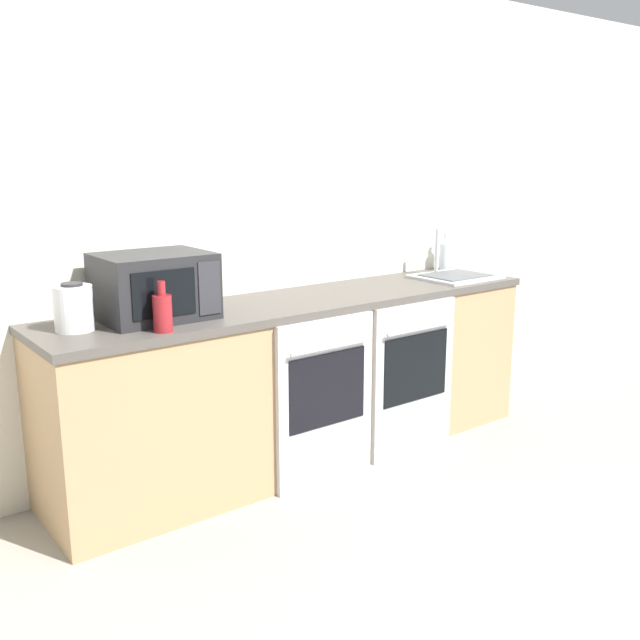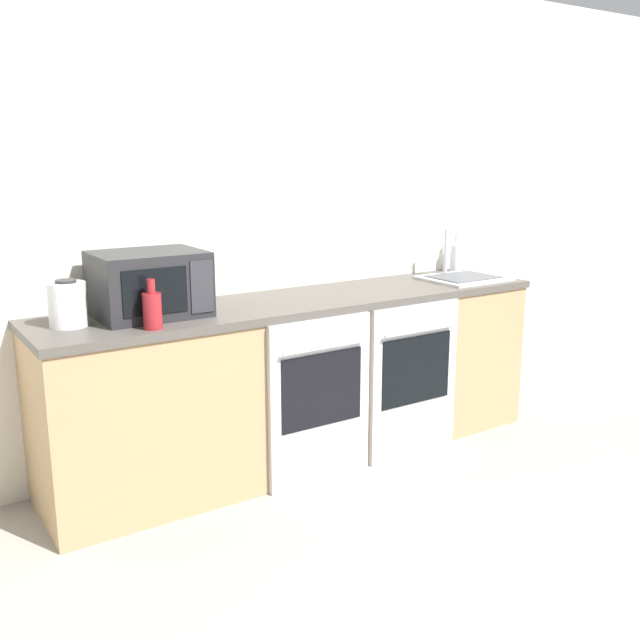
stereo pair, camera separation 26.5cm
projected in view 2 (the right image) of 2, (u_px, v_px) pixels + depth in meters
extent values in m
plane|color=gray|center=(554.00, 617.00, 2.55)|extent=(16.00, 16.00, 0.00)
cube|color=silver|center=(272.00, 214.00, 3.89)|extent=(10.00, 0.06, 2.60)
cube|color=tan|center=(304.00, 382.00, 3.83)|extent=(2.76, 0.59, 0.85)
cube|color=#4C4742|center=(304.00, 301.00, 3.73)|extent=(2.78, 0.61, 0.04)
cube|color=silver|center=(320.00, 402.00, 3.52)|extent=(0.58, 0.03, 0.85)
cube|color=black|center=(322.00, 390.00, 3.49)|extent=(0.46, 0.01, 0.37)
cylinder|color=silver|center=(325.00, 347.00, 3.43)|extent=(0.47, 0.02, 0.02)
cube|color=#B7BABF|center=(414.00, 381.00, 3.85)|extent=(0.58, 0.03, 0.85)
cube|color=black|center=(417.00, 370.00, 3.82)|extent=(0.46, 0.01, 0.37)
cylinder|color=#B7BABF|center=(421.00, 331.00, 3.75)|extent=(0.47, 0.02, 0.02)
cube|color=#232326|center=(149.00, 284.00, 3.28)|extent=(0.49, 0.39, 0.30)
cube|color=black|center=(155.00, 292.00, 3.10)|extent=(0.29, 0.01, 0.20)
cube|color=#2D2D33|center=(202.00, 287.00, 3.21)|extent=(0.11, 0.01, 0.24)
cylinder|color=maroon|center=(152.00, 311.00, 3.04)|extent=(0.08, 0.08, 0.16)
cylinder|color=maroon|center=(151.00, 286.00, 3.02)|extent=(0.03, 0.03, 0.06)
cylinder|color=silver|center=(456.00, 258.00, 4.55)|extent=(0.08, 0.08, 0.17)
cylinder|color=silver|center=(457.00, 240.00, 4.52)|extent=(0.03, 0.03, 0.07)
cylinder|color=white|center=(68.00, 305.00, 3.08)|extent=(0.16, 0.16, 0.19)
cylinder|color=#262628|center=(66.00, 281.00, 3.06)|extent=(0.09, 0.09, 0.01)
cube|color=#B7BABF|center=(463.00, 278.00, 4.26)|extent=(0.46, 0.40, 0.01)
cube|color=#4C4F54|center=(463.00, 277.00, 4.25)|extent=(0.37, 0.29, 0.01)
cylinder|color=#B7BABF|center=(446.00, 252.00, 4.35)|extent=(0.02, 0.02, 0.27)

